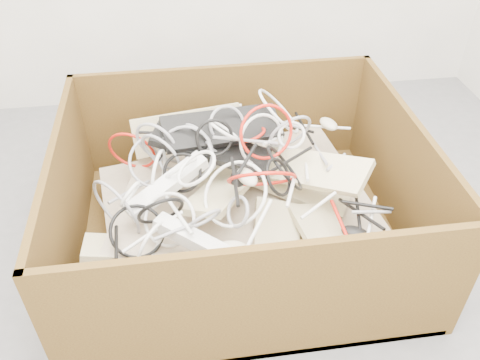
{
  "coord_description": "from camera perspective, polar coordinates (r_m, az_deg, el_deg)",
  "views": [
    {
      "loc": [
        -0.26,
        -1.13,
        1.48
      ],
      "look_at": [
        -0.05,
        0.31,
        0.3
      ],
      "focal_mm": 37.34,
      "sensor_mm": 36.0,
      "label": 1
    }
  ],
  "objects": [
    {
      "name": "ground",
      "position": [
        1.88,
        2.97,
        -12.94
      ],
      "size": [
        3.0,
        3.0,
        0.0
      ],
      "primitive_type": "plane",
      "color": "#5B5A5D",
      "rests_on": "ground"
    },
    {
      "name": "cardboard_box",
      "position": [
        1.97,
        -0.48,
        -4.25
      ],
      "size": [
        1.3,
        1.08,
        0.54
      ],
      "color": "#3B250E",
      "rests_on": "ground"
    },
    {
      "name": "keyboard_pile",
      "position": [
        1.86,
        -0.05,
        -0.63
      ],
      "size": [
        1.04,
        0.91,
        0.36
      ],
      "color": "beige",
      "rests_on": "cardboard_box"
    },
    {
      "name": "mice_scatter",
      "position": [
        1.79,
        1.44,
        0.29
      ],
      "size": [
        0.78,
        0.74,
        0.19
      ],
      "color": "beige",
      "rests_on": "keyboard_pile"
    },
    {
      "name": "power_strip_left",
      "position": [
        1.75,
        -8.38,
        -0.65
      ],
      "size": [
        0.31,
        0.23,
        0.14
      ],
      "primitive_type": "cube",
      "rotation": [
        0.14,
        -0.26,
        0.56
      ],
      "color": "silver",
      "rests_on": "keyboard_pile"
    },
    {
      "name": "power_strip_right",
      "position": [
        1.59,
        -5.14,
        -6.86
      ],
      "size": [
        0.27,
        0.21,
        0.1
      ],
      "primitive_type": "cube",
      "rotation": [
        -0.1,
        0.17,
        -0.61
      ],
      "color": "silver",
      "rests_on": "keyboard_pile"
    },
    {
      "name": "vga_plug",
      "position": [
        1.86,
        12.67,
        1.59
      ],
      "size": [
        0.06,
        0.06,
        0.03
      ],
      "primitive_type": "cube",
      "rotation": [
        0.09,
        0.14,
        -0.78
      ],
      "color": "#0C13BA",
      "rests_on": "keyboard_pile"
    },
    {
      "name": "cable_tangle",
      "position": [
        1.8,
        -3.53,
        2.07
      ],
      "size": [
        1.09,
        0.91,
        0.48
      ],
      "color": "silver",
      "rests_on": "keyboard_pile"
    }
  ]
}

